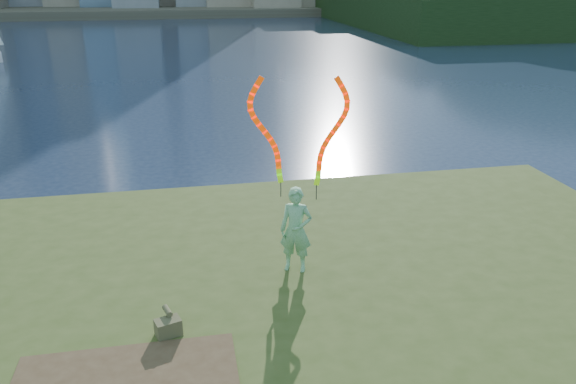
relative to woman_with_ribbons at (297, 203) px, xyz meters
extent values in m
plane|color=#19253F|center=(-0.86, -0.22, -2.20)|extent=(320.00, 320.00, 0.00)
cube|color=#3A4A1A|center=(-0.86, -2.42, -1.80)|extent=(17.00, 15.00, 0.30)
cube|color=#3A4A1A|center=(-0.86, -2.22, -1.55)|extent=(14.00, 12.00, 0.30)
cube|color=#474234|center=(-0.86, 94.78, -1.60)|extent=(320.00, 40.00, 1.20)
imported|color=#137E28|center=(-0.02, -0.03, -0.55)|extent=(0.73, 0.61, 1.70)
cylinder|color=black|center=(-0.27, 0.20, 0.22)|extent=(0.02, 0.02, 0.30)
cylinder|color=black|center=(0.36, -0.06, 0.22)|extent=(0.02, 0.02, 0.30)
cube|color=#50542E|center=(-2.46, -1.75, -1.26)|extent=(0.46, 0.38, 0.28)
cylinder|color=#50542E|center=(-2.46, -1.56, -1.07)|extent=(0.17, 0.28, 0.09)
camera|label=1|loc=(-1.99, -9.54, 4.05)|focal=35.00mm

